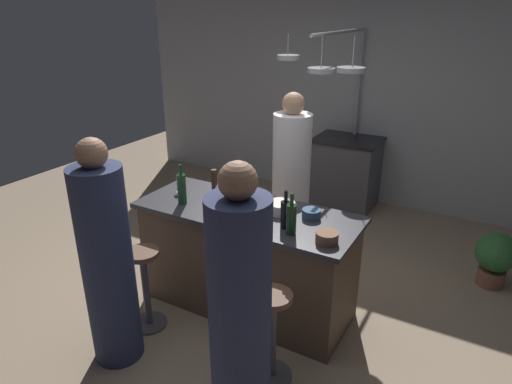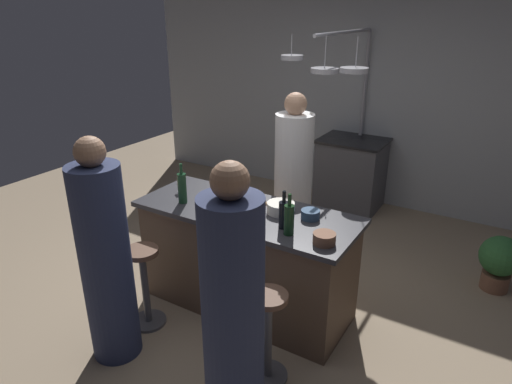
{
  "view_description": "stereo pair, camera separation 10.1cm",
  "coord_description": "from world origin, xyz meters",
  "px_view_note": "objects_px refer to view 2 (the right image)",
  "views": [
    {
      "loc": [
        1.65,
        -2.76,
        2.37
      ],
      "look_at": [
        0.0,
        0.15,
        1.0
      ],
      "focal_mm": 31.42,
      "sensor_mm": 36.0,
      "label": 1
    },
    {
      "loc": [
        1.74,
        -2.71,
        2.37
      ],
      "look_at": [
        0.0,
        0.15,
        1.0
      ],
      "focal_mm": 31.42,
      "sensor_mm": 36.0,
      "label": 2
    }
  ],
  "objects_px": {
    "guest_left": "(106,261)",
    "mixing_bowl_wooden": "(324,238)",
    "wine_bottle_dark": "(284,214)",
    "mixing_bowl_blue": "(310,214)",
    "bar_stool_right": "(268,333)",
    "guest_right": "(233,314)",
    "wine_glass_near_right_guest": "(255,204)",
    "chef": "(293,188)",
    "potted_plant": "(500,260)",
    "wine_bottle_red": "(289,219)",
    "pepper_mill": "(215,181)",
    "mixing_bowl_ceramic": "(281,208)",
    "bar_stool_left": "(145,283)",
    "stove_range": "(351,173)",
    "wine_bottle_amber": "(227,199)",
    "wine_glass_by_chef": "(217,189)",
    "wine_bottle_green": "(182,187)",
    "cutting_board": "(244,204)",
    "wine_glass_near_left_guest": "(180,180)"
  },
  "relations": [
    {
      "from": "guest_left",
      "to": "potted_plant",
      "type": "relative_size",
      "value": 3.18
    },
    {
      "from": "wine_glass_near_right_guest",
      "to": "wine_glass_by_chef",
      "type": "height_order",
      "value": "same"
    },
    {
      "from": "wine_bottle_red",
      "to": "wine_bottle_green",
      "type": "distance_m",
      "value": 1.0
    },
    {
      "from": "cutting_board",
      "to": "mixing_bowl_blue",
      "type": "height_order",
      "value": "mixing_bowl_blue"
    },
    {
      "from": "chef",
      "to": "mixing_bowl_wooden",
      "type": "xyz_separation_m",
      "value": [
        0.76,
        -1.05,
        0.15
      ]
    },
    {
      "from": "potted_plant",
      "to": "wine_bottle_dark",
      "type": "xyz_separation_m",
      "value": [
        -1.4,
        -1.5,
        0.71
      ]
    },
    {
      "from": "chef",
      "to": "wine_glass_by_chef",
      "type": "bearing_deg",
      "value": -108.19
    },
    {
      "from": "pepper_mill",
      "to": "wine_glass_near_right_guest",
      "type": "bearing_deg",
      "value": -23.95
    },
    {
      "from": "wine_glass_near_left_guest",
      "to": "mixing_bowl_blue",
      "type": "relative_size",
      "value": 1.03
    },
    {
      "from": "wine_bottle_dark",
      "to": "mixing_bowl_blue",
      "type": "bearing_deg",
      "value": 66.88
    },
    {
      "from": "stove_range",
      "to": "cutting_board",
      "type": "xyz_separation_m",
      "value": [
        -0.07,
        -2.38,
        0.46
      ]
    },
    {
      "from": "guest_left",
      "to": "mixing_bowl_wooden",
      "type": "bearing_deg",
      "value": 31.7
    },
    {
      "from": "bar_stool_right",
      "to": "mixing_bowl_wooden",
      "type": "distance_m",
      "value": 0.73
    },
    {
      "from": "pepper_mill",
      "to": "mixing_bowl_wooden",
      "type": "distance_m",
      "value": 1.23
    },
    {
      "from": "guest_left",
      "to": "bar_stool_right",
      "type": "height_order",
      "value": "guest_left"
    },
    {
      "from": "chef",
      "to": "wine_glass_by_chef",
      "type": "distance_m",
      "value": 0.91
    },
    {
      "from": "guest_left",
      "to": "pepper_mill",
      "type": "bearing_deg",
      "value": 84.99
    },
    {
      "from": "chef",
      "to": "cutting_board",
      "type": "height_order",
      "value": "chef"
    },
    {
      "from": "bar_stool_right",
      "to": "wine_bottle_green",
      "type": "distance_m",
      "value": 1.35
    },
    {
      "from": "wine_bottle_red",
      "to": "pepper_mill",
      "type": "bearing_deg",
      "value": 157.96
    },
    {
      "from": "pepper_mill",
      "to": "wine_glass_by_chef",
      "type": "xyz_separation_m",
      "value": [
        0.13,
        -0.15,
        0.0
      ]
    },
    {
      "from": "bar_stool_left",
      "to": "mixing_bowl_wooden",
      "type": "xyz_separation_m",
      "value": [
        1.3,
        0.43,
        0.56
      ]
    },
    {
      "from": "guest_left",
      "to": "wine_glass_near_right_guest",
      "type": "xyz_separation_m",
      "value": [
        0.65,
        0.9,
        0.24
      ]
    },
    {
      "from": "bar_stool_left",
      "to": "wine_bottle_red",
      "type": "relative_size",
      "value": 2.22
    },
    {
      "from": "mixing_bowl_blue",
      "to": "guest_right",
      "type": "bearing_deg",
      "value": -87.14
    },
    {
      "from": "wine_bottle_dark",
      "to": "wine_glass_near_left_guest",
      "type": "height_order",
      "value": "wine_bottle_dark"
    },
    {
      "from": "wine_glass_by_chef",
      "to": "mixing_bowl_wooden",
      "type": "bearing_deg",
      "value": -11.34
    },
    {
      "from": "cutting_board",
      "to": "wine_bottle_dark",
      "type": "relative_size",
      "value": 1.11
    },
    {
      "from": "chef",
      "to": "bar_stool_right",
      "type": "height_order",
      "value": "chef"
    },
    {
      "from": "wine_glass_near_right_guest",
      "to": "chef",
      "type": "bearing_deg",
      "value": 98.94
    },
    {
      "from": "wine_bottle_green",
      "to": "wine_glass_near_right_guest",
      "type": "height_order",
      "value": "wine_bottle_green"
    },
    {
      "from": "potted_plant",
      "to": "wine_bottle_red",
      "type": "xyz_separation_m",
      "value": [
        -1.32,
        -1.57,
        0.72
      ]
    },
    {
      "from": "stove_range",
      "to": "wine_bottle_green",
      "type": "relative_size",
      "value": 2.66
    },
    {
      "from": "wine_glass_near_left_guest",
      "to": "mixing_bowl_blue",
      "type": "distance_m",
      "value": 1.2
    },
    {
      "from": "guest_left",
      "to": "bar_stool_right",
      "type": "xyz_separation_m",
      "value": [
        1.09,
        0.35,
        -0.39
      ]
    },
    {
      "from": "mixing_bowl_wooden",
      "to": "wine_glass_by_chef",
      "type": "bearing_deg",
      "value": 168.66
    },
    {
      "from": "wine_glass_near_right_guest",
      "to": "mixing_bowl_blue",
      "type": "distance_m",
      "value": 0.42
    },
    {
      "from": "mixing_bowl_wooden",
      "to": "wine_bottle_green",
      "type": "bearing_deg",
      "value": 178.06
    },
    {
      "from": "bar_stool_left",
      "to": "wine_glass_near_right_guest",
      "type": "height_order",
      "value": "wine_glass_near_right_guest"
    },
    {
      "from": "chef",
      "to": "potted_plant",
      "type": "xyz_separation_m",
      "value": [
        1.82,
        0.52,
        -0.49
      ]
    },
    {
      "from": "wine_bottle_dark",
      "to": "mixing_bowl_blue",
      "type": "height_order",
      "value": "wine_bottle_dark"
    },
    {
      "from": "wine_bottle_red",
      "to": "wine_glass_by_chef",
      "type": "bearing_deg",
      "value": 164.65
    },
    {
      "from": "chef",
      "to": "guest_left",
      "type": "relative_size",
      "value": 1.03
    },
    {
      "from": "wine_bottle_dark",
      "to": "mixing_bowl_blue",
      "type": "xyz_separation_m",
      "value": [
        0.1,
        0.24,
        -0.07
      ]
    },
    {
      "from": "wine_bottle_dark",
      "to": "wine_bottle_red",
      "type": "height_order",
      "value": "wine_bottle_red"
    },
    {
      "from": "potted_plant",
      "to": "wine_bottle_red",
      "type": "relative_size",
      "value": 1.7
    },
    {
      "from": "stove_range",
      "to": "wine_glass_near_left_guest",
      "type": "relative_size",
      "value": 6.1
    },
    {
      "from": "guest_left",
      "to": "mixing_bowl_ceramic",
      "type": "height_order",
      "value": "guest_left"
    },
    {
      "from": "stove_range",
      "to": "pepper_mill",
      "type": "xyz_separation_m",
      "value": [
        -0.43,
        -2.28,
        0.56
      ]
    },
    {
      "from": "stove_range",
      "to": "wine_bottle_amber",
      "type": "xyz_separation_m",
      "value": [
        -0.08,
        -2.59,
        0.58
      ]
    }
  ]
}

